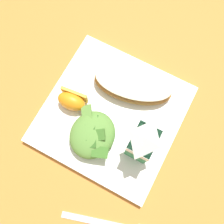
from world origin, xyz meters
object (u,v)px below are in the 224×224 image
object	(u,v)px
milk_carton	(143,142)
green_salad_pile	(92,135)
white_plate	(112,114)
cheesy_pizza_bread	(133,85)
orange_wedge_front	(72,101)

from	to	relation	value
milk_carton	green_salad_pile	bearing A→B (deg)	-74.51
white_plate	green_salad_pile	world-z (taller)	green_salad_pile
cheesy_pizza_bread	milk_carton	world-z (taller)	milk_carton
green_salad_pile	milk_carton	world-z (taller)	milk_carton
white_plate	orange_wedge_front	distance (m)	0.09
cheesy_pizza_bread	orange_wedge_front	distance (m)	0.13
cheesy_pizza_bread	orange_wedge_front	world-z (taller)	orange_wedge_front
milk_carton	orange_wedge_front	world-z (taller)	milk_carton
green_salad_pile	milk_carton	distance (m)	0.11
orange_wedge_front	green_salad_pile	bearing A→B (deg)	59.64
green_salad_pile	milk_carton	xyz separation A→B (m)	(-0.03, 0.09, 0.04)
cheesy_pizza_bread	white_plate	bearing A→B (deg)	-9.60
green_salad_pile	milk_carton	bearing A→B (deg)	105.49
green_salad_pile	orange_wedge_front	bearing A→B (deg)	-120.36
cheesy_pizza_bread	orange_wedge_front	size ratio (longest dim) A/B	2.89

